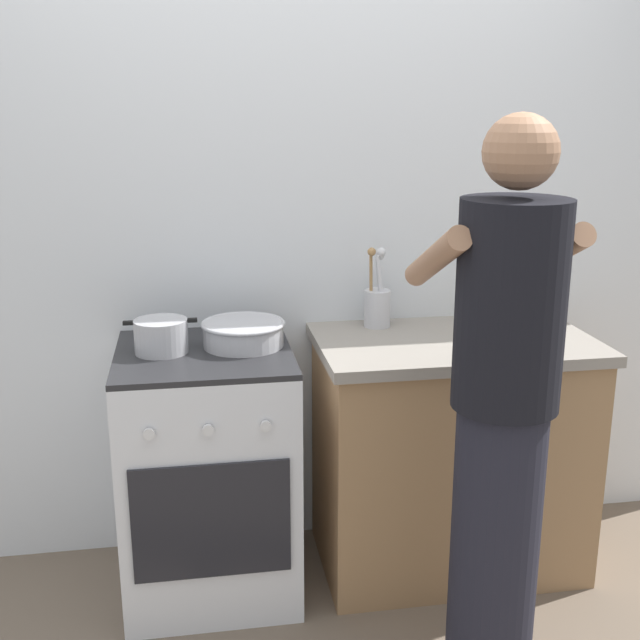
# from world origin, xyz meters

# --- Properties ---
(ground) EXTENTS (6.00, 6.00, 0.00)m
(ground) POSITION_xyz_m (0.00, 0.00, 0.00)
(ground) COLOR #6B5B4C
(back_wall) EXTENTS (3.20, 0.10, 2.50)m
(back_wall) POSITION_xyz_m (0.20, 0.50, 1.25)
(back_wall) COLOR silver
(back_wall) RESTS_ON ground
(countertop) EXTENTS (1.00, 0.60, 0.90)m
(countertop) POSITION_xyz_m (0.55, 0.15, 0.45)
(countertop) COLOR #99724C
(countertop) RESTS_ON ground
(stove_range) EXTENTS (0.60, 0.62, 0.90)m
(stove_range) POSITION_xyz_m (-0.35, 0.15, 0.45)
(stove_range) COLOR silver
(stove_range) RESTS_ON ground
(pot) EXTENTS (0.25, 0.18, 0.11)m
(pot) POSITION_xyz_m (-0.49, 0.16, 0.96)
(pot) COLOR #B2B2B7
(pot) RESTS_ON stove_range
(mixing_bowl) EXTENTS (0.29, 0.29, 0.09)m
(mixing_bowl) POSITION_xyz_m (-0.21, 0.19, 0.95)
(mixing_bowl) COLOR #B7B7BC
(mixing_bowl) RESTS_ON stove_range
(utensil_crock) EXTENTS (0.10, 0.10, 0.31)m
(utensil_crock) POSITION_xyz_m (0.31, 0.35, 0.99)
(utensil_crock) COLOR silver
(utensil_crock) RESTS_ON countertop
(spice_bottle) EXTENTS (0.04, 0.04, 0.09)m
(spice_bottle) POSITION_xyz_m (0.64, 0.11, 0.95)
(spice_bottle) COLOR silver
(spice_bottle) RESTS_ON countertop
(oil_bottle) EXTENTS (0.06, 0.06, 0.23)m
(oil_bottle) POSITION_xyz_m (0.76, 0.20, 1.00)
(oil_bottle) COLOR gold
(oil_bottle) RESTS_ON countertop
(person) EXTENTS (0.41, 0.50, 1.70)m
(person) POSITION_xyz_m (0.47, -0.50, 0.86)
(person) COLOR black
(person) RESTS_ON ground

